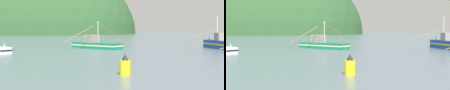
% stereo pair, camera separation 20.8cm
% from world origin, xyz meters
% --- Properties ---
extents(hill_far_center, '(137.95, 110.36, 91.31)m').
position_xyz_m(hill_far_center, '(-89.03, 155.83, 0.00)').
color(hill_far_center, '#2D562D').
rests_on(hill_far_center, ground).
extents(fishing_boat_green, '(10.09, 14.84, 4.77)m').
position_xyz_m(fishing_boat_green, '(-7.88, 40.94, 0.74)').
color(fishing_boat_green, '#197A47').
rests_on(fishing_boat_green, ground).
extents(fishing_boat_blue, '(10.55, 7.37, 6.19)m').
position_xyz_m(fishing_boat_blue, '(13.31, 45.47, 0.92)').
color(fishing_boat_blue, '#19479E').
rests_on(fishing_boat_blue, ground).
extents(channel_buoy, '(0.88, 0.88, 1.69)m').
position_xyz_m(channel_buoy, '(3.00, 12.76, 0.71)').
color(channel_buoy, yellow).
rests_on(channel_buoy, ground).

